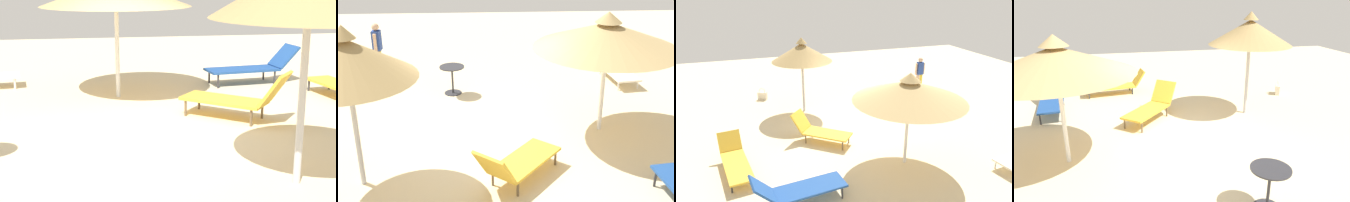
# 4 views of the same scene
# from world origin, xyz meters

# --- Properties ---
(ground) EXTENTS (24.00, 24.00, 0.10)m
(ground) POSITION_xyz_m (0.00, 0.00, -0.05)
(ground) COLOR beige
(lounge_chair_front) EXTENTS (1.81, 1.65, 0.89)m
(lounge_chair_front) POSITION_xyz_m (1.62, 0.37, 0.39)
(lounge_chair_front) COLOR gold
(lounge_chair_front) RESTS_ON ground
(lounge_chair_back) EXTENTS (2.17, 0.91, 0.85)m
(lounge_chair_back) POSITION_xyz_m (2.84, 3.13, 0.40)
(lounge_chair_back) COLOR #1E478C
(lounge_chair_back) RESTS_ON ground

